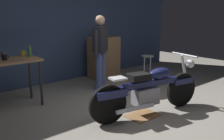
{
  "coord_description": "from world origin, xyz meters",
  "views": [
    {
      "loc": [
        -2.9,
        -2.79,
        1.71
      ],
      "look_at": [
        0.04,
        0.7,
        0.65
      ],
      "focal_mm": 39.21,
      "sensor_mm": 36.0,
      "label": 1
    }
  ],
  "objects_px": {
    "shop_stool": "(147,61)",
    "mug_yellow_tall": "(23,53)",
    "motorcycle": "(149,89)",
    "mug_brown_stoneware": "(3,55)",
    "person_standing": "(100,50)",
    "bottle": "(30,52)",
    "wooden_dresser": "(104,57)",
    "mug_black_matte": "(5,57)"
  },
  "relations": [
    {
      "from": "mug_brown_stoneware",
      "to": "mug_black_matte",
      "type": "xyz_separation_m",
      "value": [
        -0.05,
        -0.24,
        -0.0
      ]
    },
    {
      "from": "person_standing",
      "to": "mug_yellow_tall",
      "type": "bearing_deg",
      "value": -45.24
    },
    {
      "from": "mug_black_matte",
      "to": "bottle",
      "type": "relative_size",
      "value": 0.5
    },
    {
      "from": "motorcycle",
      "to": "bottle",
      "type": "bearing_deg",
      "value": 134.53
    },
    {
      "from": "person_standing",
      "to": "mug_brown_stoneware",
      "type": "distance_m",
      "value": 1.97
    },
    {
      "from": "mug_yellow_tall",
      "to": "mug_brown_stoneware",
      "type": "bearing_deg",
      "value": 176.22
    },
    {
      "from": "mug_brown_stoneware",
      "to": "person_standing",
      "type": "bearing_deg",
      "value": -12.99
    },
    {
      "from": "wooden_dresser",
      "to": "mug_brown_stoneware",
      "type": "relative_size",
      "value": 9.34
    },
    {
      "from": "motorcycle",
      "to": "mug_brown_stoneware",
      "type": "bearing_deg",
      "value": 140.41
    },
    {
      "from": "person_standing",
      "to": "bottle",
      "type": "distance_m",
      "value": 1.51
    },
    {
      "from": "motorcycle",
      "to": "mug_black_matte",
      "type": "distance_m",
      "value": 2.59
    },
    {
      "from": "person_standing",
      "to": "mug_black_matte",
      "type": "distance_m",
      "value": 1.98
    },
    {
      "from": "motorcycle",
      "to": "wooden_dresser",
      "type": "relative_size",
      "value": 1.97
    },
    {
      "from": "motorcycle",
      "to": "bottle",
      "type": "height_order",
      "value": "bottle"
    },
    {
      "from": "motorcycle",
      "to": "mug_black_matte",
      "type": "height_order",
      "value": "mug_black_matte"
    },
    {
      "from": "motorcycle",
      "to": "mug_yellow_tall",
      "type": "bearing_deg",
      "value": 134.37
    },
    {
      "from": "mug_yellow_tall",
      "to": "shop_stool",
      "type": "bearing_deg",
      "value": -9.45
    },
    {
      "from": "wooden_dresser",
      "to": "mug_yellow_tall",
      "type": "xyz_separation_m",
      "value": [
        -2.31,
        -0.4,
        0.4
      ]
    },
    {
      "from": "person_standing",
      "to": "bottle",
      "type": "relative_size",
      "value": 6.93
    },
    {
      "from": "motorcycle",
      "to": "shop_stool",
      "type": "height_order",
      "value": "motorcycle"
    },
    {
      "from": "person_standing",
      "to": "shop_stool",
      "type": "height_order",
      "value": "person_standing"
    },
    {
      "from": "shop_stool",
      "to": "mug_brown_stoneware",
      "type": "bearing_deg",
      "value": 171.14
    },
    {
      "from": "mug_yellow_tall",
      "to": "wooden_dresser",
      "type": "bearing_deg",
      "value": 9.74
    },
    {
      "from": "shop_stool",
      "to": "mug_brown_stoneware",
      "type": "height_order",
      "value": "mug_brown_stoneware"
    },
    {
      "from": "person_standing",
      "to": "wooden_dresser",
      "type": "relative_size",
      "value": 1.52
    },
    {
      "from": "person_standing",
      "to": "mug_brown_stoneware",
      "type": "xyz_separation_m",
      "value": [
        -1.92,
        0.44,
        0.03
      ]
    },
    {
      "from": "mug_black_matte",
      "to": "mug_brown_stoneware",
      "type": "bearing_deg",
      "value": 78.07
    },
    {
      "from": "mug_black_matte",
      "to": "mug_yellow_tall",
      "type": "height_order",
      "value": "mug_yellow_tall"
    },
    {
      "from": "mug_yellow_tall",
      "to": "bottle",
      "type": "height_order",
      "value": "bottle"
    },
    {
      "from": "wooden_dresser",
      "to": "mug_black_matte",
      "type": "distance_m",
      "value": 2.81
    },
    {
      "from": "motorcycle",
      "to": "wooden_dresser",
      "type": "xyz_separation_m",
      "value": [
        0.96,
        2.45,
        0.1
      ]
    },
    {
      "from": "mug_black_matte",
      "to": "bottle",
      "type": "bearing_deg",
      "value": 9.49
    },
    {
      "from": "wooden_dresser",
      "to": "mug_brown_stoneware",
      "type": "bearing_deg",
      "value": -172.02
    },
    {
      "from": "wooden_dresser",
      "to": "mug_yellow_tall",
      "type": "distance_m",
      "value": 2.38
    },
    {
      "from": "person_standing",
      "to": "mug_brown_stoneware",
      "type": "height_order",
      "value": "person_standing"
    },
    {
      "from": "mug_brown_stoneware",
      "to": "bottle",
      "type": "xyz_separation_m",
      "value": [
        0.44,
        -0.16,
        0.04
      ]
    },
    {
      "from": "shop_stool",
      "to": "wooden_dresser",
      "type": "bearing_deg",
      "value": 129.0
    },
    {
      "from": "person_standing",
      "to": "bottle",
      "type": "xyz_separation_m",
      "value": [
        -1.48,
        0.28,
        0.07
      ]
    },
    {
      "from": "shop_stool",
      "to": "mug_yellow_tall",
      "type": "height_order",
      "value": "mug_yellow_tall"
    },
    {
      "from": "motorcycle",
      "to": "mug_brown_stoneware",
      "type": "xyz_separation_m",
      "value": [
        -1.7,
        2.08,
        0.51
      ]
    },
    {
      "from": "bottle",
      "to": "motorcycle",
      "type": "bearing_deg",
      "value": -56.52
    },
    {
      "from": "mug_brown_stoneware",
      "to": "mug_yellow_tall",
      "type": "xyz_separation_m",
      "value": [
        0.35,
        -0.02,
        -0.0
      ]
    }
  ]
}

